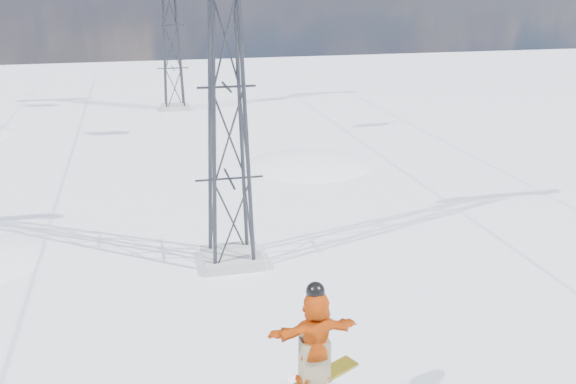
% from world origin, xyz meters
% --- Properties ---
extents(snow_terrain, '(39.00, 37.00, 22.00)m').
position_xyz_m(snow_terrain, '(-4.77, 21.24, -9.59)').
color(snow_terrain, white).
rests_on(snow_terrain, ground).
extents(lift_tower_near, '(5.20, 1.80, 11.43)m').
position_xyz_m(lift_tower_near, '(0.80, 8.00, 5.47)').
color(lift_tower_near, '#999999').
rests_on(lift_tower_near, ground).
extents(lift_tower_far, '(5.20, 1.80, 11.43)m').
position_xyz_m(lift_tower_far, '(0.80, 33.00, 5.47)').
color(lift_tower_far, '#999999').
rests_on(lift_tower_far, ground).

